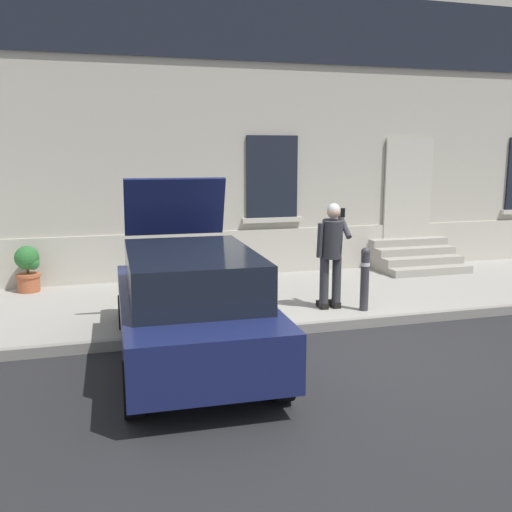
{
  "coord_description": "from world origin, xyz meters",
  "views": [
    {
      "loc": [
        -3.11,
        -6.82,
        2.7
      ],
      "look_at": [
        -0.7,
        1.6,
        1.1
      ],
      "focal_mm": 39.84,
      "sensor_mm": 36.0,
      "label": 1
    }
  ],
  "objects_px": {
    "person_on_phone": "(332,249)",
    "planter_terracotta": "(28,268)",
    "bollard_near_person": "(365,277)",
    "hatchback_car_navy": "(190,303)",
    "planter_olive": "(170,262)"
  },
  "relations": [
    {
      "from": "bollard_near_person",
      "to": "hatchback_car_navy",
      "type": "bearing_deg",
      "value": -159.02
    },
    {
      "from": "bollard_near_person",
      "to": "planter_olive",
      "type": "height_order",
      "value": "bollard_near_person"
    },
    {
      "from": "hatchback_car_navy",
      "to": "person_on_phone",
      "type": "relative_size",
      "value": 2.35
    },
    {
      "from": "hatchback_car_navy",
      "to": "person_on_phone",
      "type": "xyz_separation_m",
      "value": [
        2.56,
        1.41,
        0.35
      ]
    },
    {
      "from": "planter_olive",
      "to": "bollard_near_person",
      "type": "bearing_deg",
      "value": -44.15
    },
    {
      "from": "hatchback_car_navy",
      "to": "planter_terracotta",
      "type": "bearing_deg",
      "value": 120.24
    },
    {
      "from": "hatchback_car_navy",
      "to": "bollard_near_person",
      "type": "distance_m",
      "value": 3.27
    },
    {
      "from": "person_on_phone",
      "to": "planter_terracotta",
      "type": "height_order",
      "value": "person_on_phone"
    },
    {
      "from": "hatchback_car_navy",
      "to": "planter_olive",
      "type": "height_order",
      "value": "hatchback_car_navy"
    },
    {
      "from": "bollard_near_person",
      "to": "person_on_phone",
      "type": "height_order",
      "value": "person_on_phone"
    },
    {
      "from": "person_on_phone",
      "to": "planter_olive",
      "type": "xyz_separation_m",
      "value": [
        -2.32,
        2.48,
        -0.55
      ]
    },
    {
      "from": "person_on_phone",
      "to": "bollard_near_person",
      "type": "bearing_deg",
      "value": -23.79
    },
    {
      "from": "person_on_phone",
      "to": "planter_olive",
      "type": "distance_m",
      "value": 3.44
    },
    {
      "from": "bollard_near_person",
      "to": "planter_terracotta",
      "type": "height_order",
      "value": "bollard_near_person"
    },
    {
      "from": "bollard_near_person",
      "to": "person_on_phone",
      "type": "bearing_deg",
      "value": 153.29
    }
  ]
}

